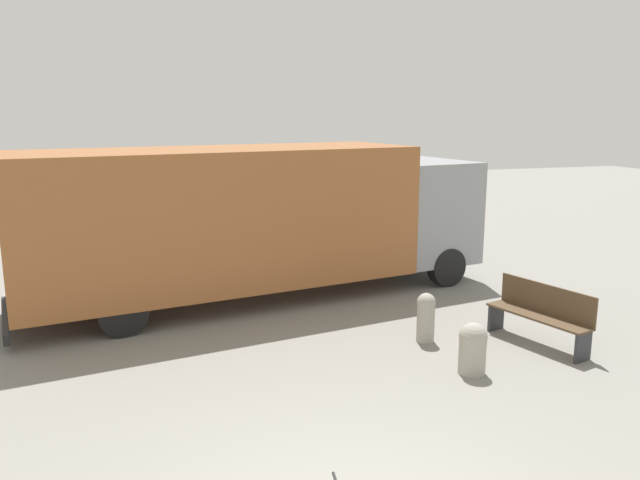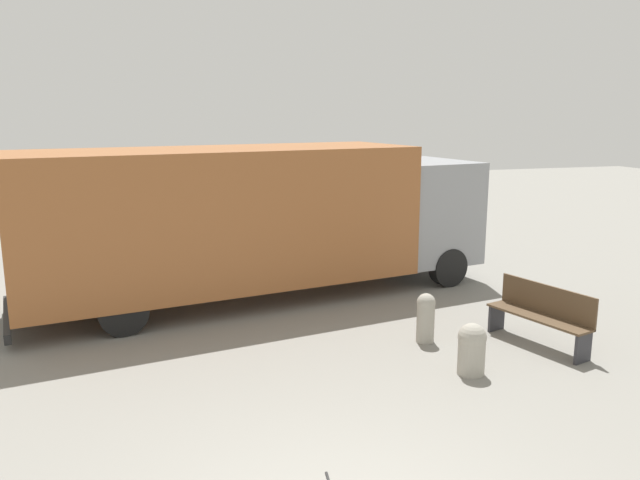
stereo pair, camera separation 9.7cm
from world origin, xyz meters
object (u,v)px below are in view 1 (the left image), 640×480
delivery_truck (257,216)px  park_bench (541,312)px  bollard_near_bench (473,347)px  bollard_far_bench (426,315)px

delivery_truck → park_bench: delivery_truck is taller
park_bench → bollard_near_bench: 1.76m
delivery_truck → bollard_near_bench: delivery_truck is taller
delivery_truck → bollard_near_bench: size_ratio=12.89×
delivery_truck → park_bench: 5.44m
delivery_truck → bollard_far_bench: 3.98m
park_bench → bollard_near_bench: bearing=97.5°
park_bench → bollard_near_bench: size_ratio=2.42×
bollard_near_bench → bollard_far_bench: (-0.05, 1.31, 0.04)m
delivery_truck → bollard_near_bench: bearing=-75.1°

